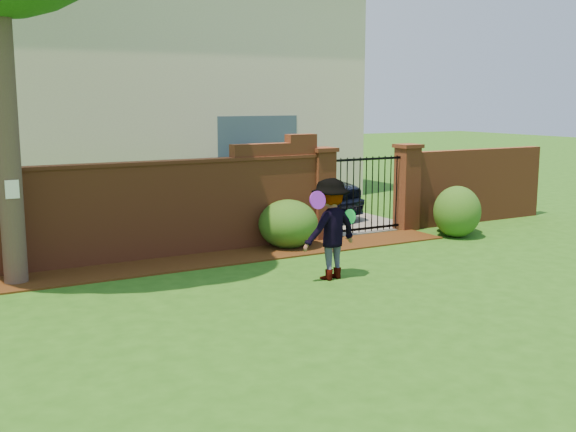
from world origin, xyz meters
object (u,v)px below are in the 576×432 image
car (288,183)px  frisbee_purple (318,200)px  man (331,229)px  frisbee_green (350,217)px

car → frisbee_purple: 6.58m
man → frisbee_purple: 0.64m
car → frisbee_purple: size_ratio=16.79×
car → man: man is taller
car → frisbee_green: size_ratio=19.59×
frisbee_green → man: bearing=-177.4°
man → frisbee_green: man is taller
frisbee_purple → frisbee_green: (0.72, 0.17, -0.34)m
car → frisbee_green: (-2.10, -5.75, 0.18)m
man → frisbee_green: size_ratio=6.71×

